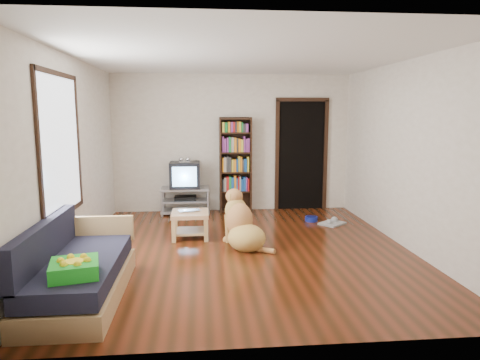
{
  "coord_description": "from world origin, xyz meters",
  "views": [
    {
      "loc": [
        -0.6,
        -5.67,
        1.87
      ],
      "look_at": [
        -0.03,
        0.51,
        0.9
      ],
      "focal_mm": 32.0,
      "sensor_mm": 36.0,
      "label": 1
    }
  ],
  "objects": [
    {
      "name": "grey_rag",
      "position": [
        1.62,
        1.23,
        0.01
      ],
      "size": [
        0.51,
        0.5,
        0.03
      ],
      "primitive_type": "cube",
      "rotation": [
        0.0,
        0.0,
        0.68
      ],
      "color": "#A7A7A7",
      "rests_on": "ground"
    },
    {
      "name": "bookshelf",
      "position": [
        0.05,
        2.34,
        1.0
      ],
      "size": [
        0.6,
        0.3,
        1.8
      ],
      "color": "black",
      "rests_on": "ground"
    },
    {
      "name": "window",
      "position": [
        -2.23,
        -0.5,
        1.5
      ],
      "size": [
        0.03,
        1.46,
        1.7
      ],
      "color": "white",
      "rests_on": "wall_left"
    },
    {
      "name": "wall_right",
      "position": [
        2.25,
        0.0,
        1.3
      ],
      "size": [
        0.0,
        5.0,
        5.0
      ],
      "primitive_type": "plane",
      "rotation": [
        1.57,
        0.0,
        -1.57
      ],
      "color": "silver",
      "rests_on": "ground"
    },
    {
      "name": "green_cushion",
      "position": [
        -1.75,
        -1.87,
        0.49
      ],
      "size": [
        0.5,
        0.5,
        0.14
      ],
      "primitive_type": "cube",
      "rotation": [
        0.0,
        0.0,
        0.23
      ],
      "color": "green",
      "rests_on": "sofa"
    },
    {
      "name": "dog_bowl",
      "position": [
        1.32,
        1.48,
        0.04
      ],
      "size": [
        0.22,
        0.22,
        0.08
      ],
      "primitive_type": "cylinder",
      "color": "navy",
      "rests_on": "ground"
    },
    {
      "name": "ceiling",
      "position": [
        0.0,
        0.0,
        2.6
      ],
      "size": [
        5.0,
        5.0,
        0.0
      ],
      "primitive_type": "plane",
      "rotation": [
        3.14,
        0.0,
        0.0
      ],
      "color": "white",
      "rests_on": "ground"
    },
    {
      "name": "tv_stand",
      "position": [
        -0.9,
        2.25,
        0.27
      ],
      "size": [
        0.9,
        0.45,
        0.5
      ],
      "color": "#99999E",
      "rests_on": "ground"
    },
    {
      "name": "dog",
      "position": [
        -0.04,
        0.17,
        0.3
      ],
      "size": [
        0.72,
        0.92,
        0.83
      ],
      "color": "gold",
      "rests_on": "ground"
    },
    {
      "name": "wall_left",
      "position": [
        -2.25,
        0.0,
        1.3
      ],
      "size": [
        0.0,
        5.0,
        5.0
      ],
      "primitive_type": "plane",
      "rotation": [
        1.57,
        0.0,
        1.57
      ],
      "color": "silver",
      "rests_on": "ground"
    },
    {
      "name": "doorway",
      "position": [
        1.35,
        2.48,
        1.12
      ],
      "size": [
        1.03,
        0.05,
        2.19
      ],
      "color": "black",
      "rests_on": "wall_back"
    },
    {
      "name": "wall_front",
      "position": [
        0.0,
        -2.5,
        1.3
      ],
      "size": [
        4.5,
        0.0,
        4.5
      ],
      "primitive_type": "plane",
      "rotation": [
        -1.57,
        0.0,
        0.0
      ],
      "color": "silver",
      "rests_on": "ground"
    },
    {
      "name": "coffee_table",
      "position": [
        -0.78,
        0.67,
        0.28
      ],
      "size": [
        0.55,
        0.55,
        0.4
      ],
      "color": "tan",
      "rests_on": "ground"
    },
    {
      "name": "sofa",
      "position": [
        -1.87,
        -1.38,
        0.26
      ],
      "size": [
        0.8,
        1.8,
        0.8
      ],
      "color": "tan",
      "rests_on": "ground"
    },
    {
      "name": "ground",
      "position": [
        0.0,
        0.0,
        0.0
      ],
      "size": [
        5.0,
        5.0,
        0.0
      ],
      "primitive_type": "plane",
      "color": "#53200E",
      "rests_on": "ground"
    },
    {
      "name": "wall_back",
      "position": [
        0.0,
        2.5,
        1.3
      ],
      "size": [
        4.5,
        0.0,
        4.5
      ],
      "primitive_type": "plane",
      "rotation": [
        1.57,
        0.0,
        0.0
      ],
      "color": "silver",
      "rests_on": "ground"
    },
    {
      "name": "laptop",
      "position": [
        -0.78,
        0.64,
        0.41
      ],
      "size": [
        0.37,
        0.29,
        0.03
      ],
      "primitive_type": "imported",
      "rotation": [
        0.0,
        0.0,
        0.27
      ],
      "color": "silver",
      "rests_on": "coffee_table"
    },
    {
      "name": "crt_tv",
      "position": [
        -0.9,
        2.27,
        0.74
      ],
      "size": [
        0.55,
        0.52,
        0.58
      ],
      "color": "black",
      "rests_on": "tv_stand"
    }
  ]
}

